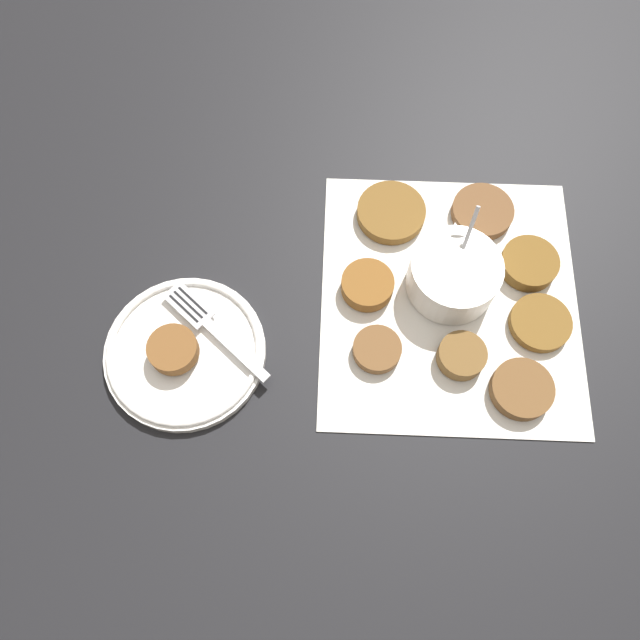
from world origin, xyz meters
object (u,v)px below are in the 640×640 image
object	(u,v)px
sauce_bowl	(453,276)
fritter_on_plate	(173,350)
serving_plate	(185,352)
fork	(207,323)

from	to	relation	value
sauce_bowl	fritter_on_plate	bearing A→B (deg)	108.95
serving_plate	fork	size ratio (longest dim) A/B	1.37
fork	sauce_bowl	bearing A→B (deg)	-75.91
fritter_on_plate	sauce_bowl	bearing A→B (deg)	-71.05
sauce_bowl	fork	size ratio (longest dim) A/B	0.85
sauce_bowl	serving_plate	world-z (taller)	sauce_bowl
serving_plate	fork	distance (m)	0.04
sauce_bowl	fritter_on_plate	world-z (taller)	sauce_bowl
sauce_bowl	serving_plate	distance (m)	0.33
fritter_on_plate	serving_plate	bearing A→B (deg)	-64.57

